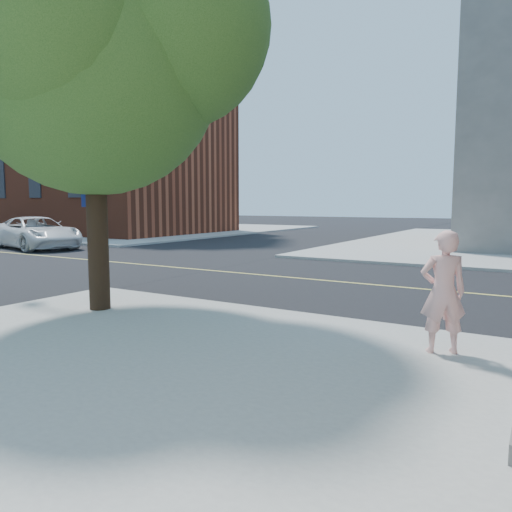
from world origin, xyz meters
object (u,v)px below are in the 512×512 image
Objects in this scene: man_on_phone at (443,292)px; car_a at (36,233)px; signal_pole at (22,132)px; street_tree at (96,32)px.

man_on_phone reaches higher than car_a.
signal_pole is at bearing -27.39° from man_on_phone.
signal_pole is 13.51m from car_a.
street_tree is 17.11m from car_a.
signal_pole is at bearing 168.70° from street_tree.
street_tree reaches higher than man_on_phone.
signal_pole reaches higher than man_on_phone.
signal_pole is (-3.50, 0.70, -1.51)m from street_tree.
street_tree reaches higher than car_a.
car_a is at bearing 149.69° from street_tree.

